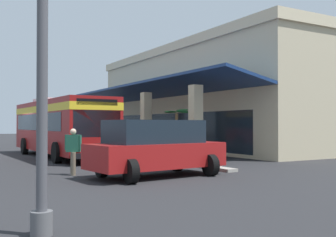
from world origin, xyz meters
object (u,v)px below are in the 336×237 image
Objects in this scene: pedestrian at (73,149)px; potted_palm at (177,144)px; parked_suv_red at (156,147)px; transit_bus at (60,124)px.

potted_palm reaches higher than pedestrian.
parked_suv_red is 7.52m from potted_palm.
potted_palm is at bearing 143.40° from parked_suv_red.
parked_suv_red is (10.35, 0.58, -0.84)m from transit_bus.
transit_bus is 6.76× the size of pedestrian.
transit_bus reaches higher than potted_palm.
transit_bus is 4.26× the size of potted_palm.
pedestrian is at bearing -58.99° from potted_palm.
pedestrian is 7.98m from potted_palm.
parked_suv_red is at bearing 50.79° from pedestrian.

